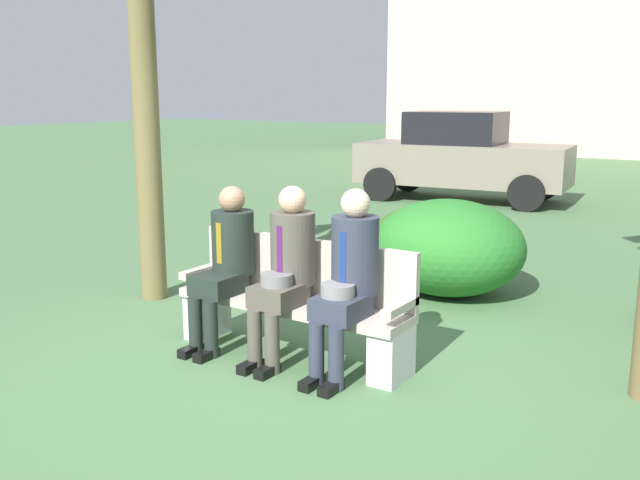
{
  "coord_description": "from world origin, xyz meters",
  "views": [
    {
      "loc": [
        2.92,
        -4.03,
        1.99
      ],
      "look_at": [
        -0.1,
        0.59,
        0.85
      ],
      "focal_mm": 39.58,
      "sensor_mm": 36.0,
      "label": 1
    }
  ],
  "objects": [
    {
      "name": "parked_car_near",
      "position": [
        -2.17,
        8.67,
        0.84
      ],
      "size": [
        4.04,
        2.05,
        1.68
      ],
      "color": "slate",
      "rests_on": "ground"
    },
    {
      "name": "park_bench",
      "position": [
        -0.1,
        0.25,
        0.42
      ],
      "size": [
        1.93,
        0.44,
        0.9
      ],
      "color": "#B7AD9E",
      "rests_on": "ground"
    },
    {
      "name": "shrub_far_lawn",
      "position": [
        0.21,
        2.49,
        0.48
      ],
      "size": [
        1.55,
        1.42,
        0.97
      ],
      "primitive_type": "ellipsoid",
      "color": "#276F26",
      "rests_on": "ground"
    },
    {
      "name": "seated_man_left",
      "position": [
        -0.68,
        0.12,
        0.72
      ],
      "size": [
        0.34,
        0.72,
        1.28
      ],
      "color": "#1E2823",
      "rests_on": "ground"
    },
    {
      "name": "shrub_mid_lawn",
      "position": [
        -0.07,
        2.72,
        0.43
      ],
      "size": [
        1.37,
        1.26,
        0.86
      ],
      "primitive_type": "ellipsoid",
      "color": "#325A1F",
      "rests_on": "ground"
    },
    {
      "name": "seated_man_middle",
      "position": [
        -0.09,
        0.12,
        0.74
      ],
      "size": [
        0.34,
        0.72,
        1.33
      ],
      "color": "#4C473D",
      "rests_on": "ground"
    },
    {
      "name": "ground_plane",
      "position": [
        0.0,
        0.0,
        0.0
      ],
      "size": [
        80.0,
        80.0,
        0.0
      ],
      "primitive_type": "plane",
      "color": "#4A6D45"
    },
    {
      "name": "seated_man_right",
      "position": [
        0.45,
        0.12,
        0.75
      ],
      "size": [
        0.34,
        0.72,
        1.35
      ],
      "color": "#2D3342",
      "rests_on": "ground"
    }
  ]
}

